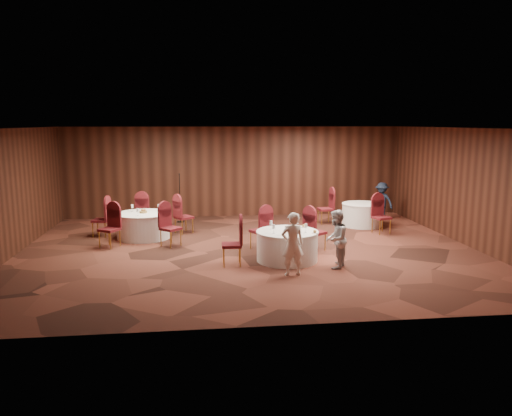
{
  "coord_description": "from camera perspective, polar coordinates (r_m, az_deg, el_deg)",
  "views": [
    {
      "loc": [
        -1.35,
        -12.76,
        3.35
      ],
      "look_at": [
        0.2,
        0.2,
        1.1
      ],
      "focal_mm": 35.0,
      "sensor_mm": 36.0,
      "label": 1
    }
  ],
  "objects": [
    {
      "name": "table_right",
      "position": [
        16.66,
        12.03,
        -0.72
      ],
      "size": [
        1.32,
        1.32,
        0.74
      ],
      "color": "silver",
      "rests_on": "ground"
    },
    {
      "name": "chairs_main",
      "position": [
        12.74,
        1.66,
        -3.14
      ],
      "size": [
        2.91,
        2.07,
        1.0
      ],
      "color": "#420D15",
      "rests_on": "ground"
    },
    {
      "name": "tabletop_right",
      "position": [
        16.4,
        13.14,
        0.93
      ],
      "size": [
        0.08,
        0.08,
        0.22
      ],
      "color": "silver",
      "rests_on": "table_right"
    },
    {
      "name": "tabletop_main",
      "position": [
        12.04,
        4.36,
        -2.26
      ],
      "size": [
        1.09,
        1.07,
        0.22
      ],
      "color": "silver",
      "rests_on": "table_main"
    },
    {
      "name": "woman_b",
      "position": [
        11.68,
        9.11,
        -3.53
      ],
      "size": [
        0.78,
        0.83,
        1.37
      ],
      "primitive_type": "imported",
      "rotation": [
        0.0,
        0.0,
        4.2
      ],
      "color": "#BCBDC2",
      "rests_on": "ground"
    },
    {
      "name": "mic_stand",
      "position": [
        17.1,
        -8.67,
        0.03
      ],
      "size": [
        0.24,
        0.24,
        1.66
      ],
      "color": "black",
      "rests_on": "ground"
    },
    {
      "name": "man_c",
      "position": [
        17.83,
        14.18,
        0.77
      ],
      "size": [
        0.91,
        0.95,
        1.3
      ],
      "primitive_type": "imported",
      "rotation": [
        0.0,
        0.0,
        5.43
      ],
      "color": "#162033",
      "rests_on": "ground"
    },
    {
      "name": "tabletop_left",
      "position": [
        14.88,
        -12.77,
        -0.25
      ],
      "size": [
        0.86,
        0.78,
        0.22
      ],
      "color": "silver",
      "rests_on": "table_left"
    },
    {
      "name": "woman_a",
      "position": [
        11.0,
        4.2,
        -4.12
      ],
      "size": [
        0.56,
        0.4,
        1.42
      ],
      "primitive_type": "imported",
      "rotation": [
        0.0,
        0.0,
        3.26
      ],
      "color": "white",
      "rests_on": "ground"
    },
    {
      "name": "chairs_right",
      "position": [
        16.19,
        10.93,
        -0.54
      ],
      "size": [
        1.92,
        2.27,
        1.0
      ],
      "color": "#420D15",
      "rests_on": "ground"
    },
    {
      "name": "table_left",
      "position": [
        14.96,
        -12.7,
        -1.93
      ],
      "size": [
        1.58,
        1.58,
        0.74
      ],
      "color": "silver",
      "rests_on": "ground"
    },
    {
      "name": "chairs_left",
      "position": [
        14.95,
        -12.86,
        -1.45
      ],
      "size": [
        3.09,
        3.13,
        1.0
      ],
      "color": "#420D15",
      "rests_on": "ground"
    },
    {
      "name": "ground",
      "position": [
        13.26,
        -0.76,
        -4.85
      ],
      "size": [
        12.0,
        12.0,
        0.0
      ],
      "primitive_type": "plane",
      "color": "black",
      "rests_on": "ground"
    },
    {
      "name": "table_main",
      "position": [
        12.22,
        3.58,
        -4.32
      ],
      "size": [
        1.51,
        1.51,
        0.74
      ],
      "color": "silver",
      "rests_on": "ground"
    },
    {
      "name": "room_shell",
      "position": [
        12.9,
        -0.78,
        3.62
      ],
      "size": [
        12.0,
        12.0,
        12.0
      ],
      "color": "silver",
      "rests_on": "ground"
    }
  ]
}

